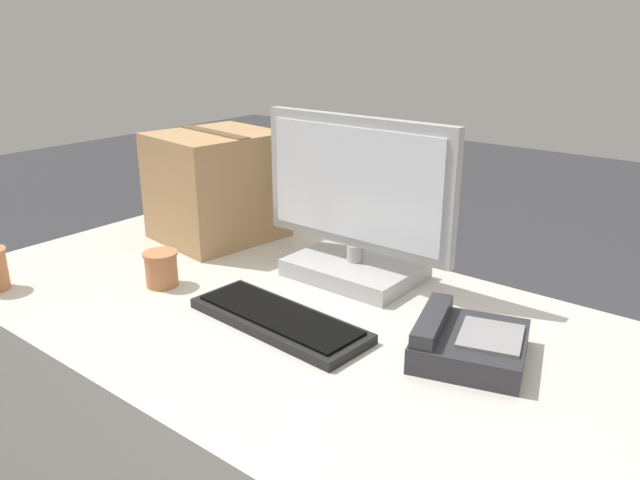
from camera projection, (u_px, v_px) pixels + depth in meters
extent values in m
cube|color=beige|center=(294.00, 447.00, 1.55)|extent=(1.80, 0.90, 0.75)
cube|color=#B7B7B7|center=(355.00, 269.00, 1.62)|extent=(0.32, 0.24, 0.04)
cylinder|color=#B2B2B2|center=(355.00, 253.00, 1.61)|extent=(0.04, 0.04, 0.04)
cube|color=#B2B2B2|center=(357.00, 183.00, 1.54)|extent=(0.55, 0.03, 0.33)
cube|color=white|center=(353.00, 184.00, 1.53)|extent=(0.50, 0.01, 0.28)
cube|color=black|center=(279.00, 320.00, 1.37)|extent=(0.44, 0.18, 0.02)
cube|color=black|center=(278.00, 314.00, 1.36)|extent=(0.40, 0.15, 0.01)
cube|color=#2D2D33|center=(470.00, 346.00, 1.23)|extent=(0.26, 0.27, 0.05)
cube|color=#2D2D33|center=(432.00, 320.00, 1.24)|extent=(0.10, 0.21, 0.03)
cube|color=gray|center=(491.00, 336.00, 1.21)|extent=(0.15, 0.16, 0.01)
cylinder|color=#BC7547|center=(161.00, 270.00, 1.56)|extent=(0.08, 0.08, 0.08)
cylinder|color=#BC7547|center=(160.00, 254.00, 1.55)|extent=(0.09, 0.09, 0.01)
cube|color=tan|center=(217.00, 186.00, 1.88)|extent=(0.35, 0.38, 0.32)
cube|color=brown|center=(214.00, 132.00, 1.83)|extent=(0.30, 0.08, 0.00)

